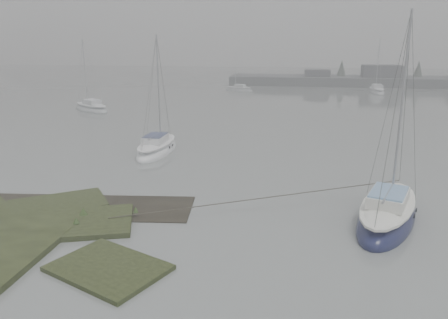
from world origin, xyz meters
The scene contains 7 objects.
ground centered at (0.00, 30.00, 0.00)m, with size 160.00×160.00×0.00m, color slate.
far_shoreline centered at (26.84, 61.90, 0.85)m, with size 60.00×8.00×4.15m.
sailboat_main centered at (10.04, 4.90, 0.27)m, with size 4.10×6.61×8.87m.
sailboat_white centered at (-2.45, 14.23, 0.25)m, with size 2.06×5.74×8.02m.
sailboat_far_a centered at (-14.39, 30.02, 0.24)m, with size 5.52×4.67×7.76m.
sailboat_far_b centered at (17.65, 50.95, 0.24)m, with size 1.91×5.61×7.88m.
sailboat_far_c centered at (-1.48, 50.53, 0.19)m, with size 4.63×3.14×6.25m.
Camera 1 is at (6.03, -12.25, 7.06)m, focal length 35.00 mm.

